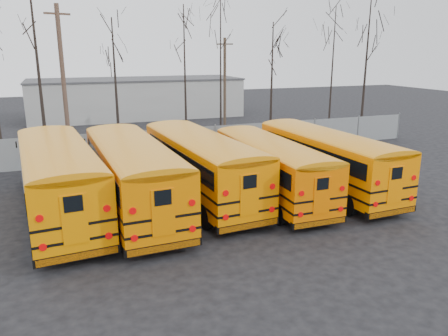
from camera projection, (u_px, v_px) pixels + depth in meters
name	position (u px, v px, depth m)	size (l,w,h in m)	color
ground	(222.00, 222.00, 18.49)	(120.00, 120.00, 0.00)	black
fence	(159.00, 144.00, 29.07)	(40.00, 0.04, 2.00)	gray
distant_building	(137.00, 98.00, 47.56)	(22.00, 8.00, 4.00)	#A9A9A4
bus_a	(58.00, 173.00, 18.58)	(3.76, 12.17, 3.36)	black
bus_b	(131.00, 169.00, 19.28)	(3.19, 11.97, 3.32)	black
bus_c	(199.00, 160.00, 21.03)	(3.48, 11.81, 3.26)	black
bus_d	(269.00, 163.00, 21.18)	(2.57, 10.65, 2.97)	black
bus_e	(324.00, 155.00, 22.36)	(3.01, 11.32, 3.14)	black
utility_pole_left	(63.00, 77.00, 30.72)	(1.74, 0.74, 10.12)	brown
utility_pole_right	(225.00, 84.00, 38.50)	(1.39, 0.60, 8.11)	#463527
tree_3	(37.00, 60.00, 28.39)	(0.26, 0.26, 12.83)	black
tree_4	(116.00, 84.00, 32.07)	(0.26, 0.26, 9.32)	black
tree_5	(185.00, 79.00, 31.03)	(0.26, 0.26, 10.10)	black
tree_6	(221.00, 66.00, 34.47)	(0.26, 0.26, 11.69)	black
tree_7	(272.00, 85.00, 32.83)	(0.26, 0.26, 9.04)	black
tree_8	(332.00, 73.00, 35.35)	(0.26, 0.26, 10.48)	black
tree_9	(366.00, 69.00, 36.25)	(0.26, 0.26, 11.16)	black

